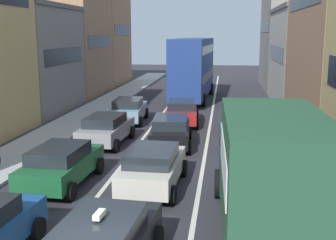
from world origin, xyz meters
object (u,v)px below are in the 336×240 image
object	(u,v)px
hatchback_centre_lane_third	(170,130)
wagon_right_lane_far	(242,119)
sedan_centre_lane_second	(153,167)
coupe_centre_lane_fourth	(182,112)
sedan_right_lane_behind_truck	(246,145)
bus_mid_queue_primary	(193,66)
sedan_left_lane_fourth	(129,110)
removalist_box_truck	(268,169)
sedan_left_lane_third	(106,129)
wagon_left_lane_second	(61,164)

from	to	relation	value
hatchback_centre_lane_third	wagon_right_lane_far	xyz separation A→B (m)	(3.59, 3.37, 0.00)
sedan_centre_lane_second	coupe_centre_lane_fourth	size ratio (longest dim) A/B	0.99
sedan_right_lane_behind_truck	bus_mid_queue_primary	size ratio (longest dim) A/B	0.41
sedan_left_lane_fourth	bus_mid_queue_primary	distance (m)	10.43
hatchback_centre_lane_third	sedan_right_lane_behind_truck	distance (m)	4.30
removalist_box_truck	sedan_right_lane_behind_truck	distance (m)	7.16
sedan_left_lane_third	sedan_left_lane_fourth	xyz separation A→B (m)	(-0.08, 5.57, 0.00)
sedan_right_lane_behind_truck	bus_mid_queue_primary	distance (m)	18.17
removalist_box_truck	sedan_left_lane_fourth	world-z (taller)	removalist_box_truck
sedan_left_lane_third	sedan_centre_lane_second	bearing A→B (deg)	-148.09
removalist_box_truck	bus_mid_queue_primary	size ratio (longest dim) A/B	0.73
coupe_centre_lane_fourth	sedan_left_lane_fourth	world-z (taller)	same
hatchback_centre_lane_third	wagon_right_lane_far	world-z (taller)	same
coupe_centre_lane_fourth	wagon_right_lane_far	world-z (taller)	same
removalist_box_truck	hatchback_centre_lane_third	size ratio (longest dim) A/B	1.76
wagon_left_lane_second	hatchback_centre_lane_third	size ratio (longest dim) A/B	0.99
coupe_centre_lane_fourth	bus_mid_queue_primary	size ratio (longest dim) A/B	0.42
sedan_centre_lane_second	sedan_left_lane_fourth	bearing A→B (deg)	18.46
wagon_left_lane_second	coupe_centre_lane_fourth	xyz separation A→B (m)	(3.29, 11.36, 0.00)
hatchback_centre_lane_third	wagon_right_lane_far	distance (m)	4.92
sedan_left_lane_third	sedan_left_lane_fourth	distance (m)	5.57
wagon_left_lane_second	sedan_left_lane_third	xyz separation A→B (m)	(0.01, 6.06, 0.00)
wagon_left_lane_second	sedan_right_lane_behind_truck	distance (m)	7.72
bus_mid_queue_primary	hatchback_centre_lane_third	bearing A→B (deg)	-176.94
sedan_right_lane_behind_truck	bus_mid_queue_primary	world-z (taller)	bus_mid_queue_primary
coupe_centre_lane_fourth	sedan_left_lane_fourth	bearing A→B (deg)	81.76
coupe_centre_lane_fourth	sedan_centre_lane_second	bearing A→B (deg)	176.68
hatchback_centre_lane_third	bus_mid_queue_primary	distance (m)	15.41
wagon_left_lane_second	hatchback_centre_lane_third	xyz separation A→B (m)	(3.26, 6.04, 0.00)
wagon_left_lane_second	sedan_right_lane_behind_truck	bearing A→B (deg)	-59.61
sedan_left_lane_third	wagon_left_lane_second	bearing A→B (deg)	-177.58
wagon_left_lane_second	wagon_right_lane_far	xyz separation A→B (m)	(6.85, 9.41, 0.00)
coupe_centre_lane_fourth	sedan_left_lane_fourth	distance (m)	3.37
removalist_box_truck	bus_mid_queue_primary	bearing A→B (deg)	6.88
removalist_box_truck	wagon_left_lane_second	world-z (taller)	removalist_box_truck
coupe_centre_lane_fourth	sedan_right_lane_behind_truck	size ratio (longest dim) A/B	1.01
removalist_box_truck	sedan_left_lane_third	bearing A→B (deg)	34.60
sedan_right_lane_behind_truck	sedan_centre_lane_second	bearing A→B (deg)	134.11
sedan_left_lane_fourth	sedan_right_lane_behind_truck	world-z (taller)	same
wagon_right_lane_far	sedan_right_lane_behind_truck	bearing A→B (deg)	-177.28
coupe_centre_lane_fourth	sedan_right_lane_behind_truck	bearing A→B (deg)	-159.19
removalist_box_truck	sedan_left_lane_fourth	xyz separation A→B (m)	(-7.09, 15.06, -1.18)
wagon_left_lane_second	bus_mid_queue_primary	xyz separation A→B (m)	(3.22, 21.32, 2.03)
hatchback_centre_lane_third	sedan_left_lane_fourth	bearing A→B (deg)	26.79
coupe_centre_lane_fourth	wagon_right_lane_far	bearing A→B (deg)	-122.37
bus_mid_queue_primary	sedan_left_lane_fourth	bearing A→B (deg)	164.18
coupe_centre_lane_fourth	sedan_right_lane_behind_truck	world-z (taller)	same
wagon_left_lane_second	sedan_left_lane_fourth	bearing A→B (deg)	2.68
coupe_centre_lane_fourth	sedan_left_lane_fourth	size ratio (longest dim) A/B	1.00
sedan_centre_lane_second	hatchback_centre_lane_third	size ratio (longest dim) A/B	0.99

